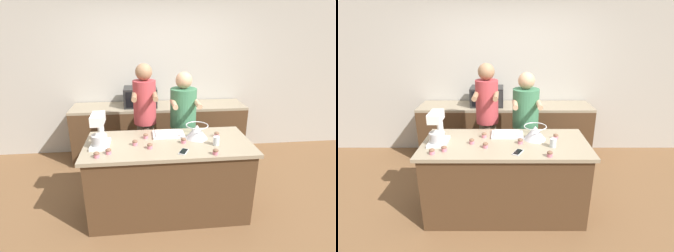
{
  "view_description": "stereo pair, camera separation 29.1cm",
  "coord_description": "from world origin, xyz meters",
  "views": [
    {
      "loc": [
        -0.28,
        -2.67,
        2.09
      ],
      "look_at": [
        0.0,
        0.04,
        1.07
      ],
      "focal_mm": 28.0,
      "sensor_mm": 36.0,
      "label": 1
    },
    {
      "loc": [
        0.01,
        -2.69,
        2.09
      ],
      "look_at": [
        0.0,
        0.04,
        1.07
      ],
      "focal_mm": 28.0,
      "sensor_mm": 36.0,
      "label": 2
    }
  ],
  "objects": [
    {
      "name": "ground_plane",
      "position": [
        0.0,
        0.0,
        0.0
      ],
      "size": [
        16.0,
        16.0,
        0.0
      ],
      "primitive_type": "plane",
      "color": "brown"
    },
    {
      "name": "back_wall",
      "position": [
        0.0,
        1.8,
        1.35
      ],
      "size": [
        10.0,
        0.06,
        2.7
      ],
      "color": "#B2ADA3",
      "rests_on": "ground_plane"
    },
    {
      "name": "island_counter",
      "position": [
        0.0,
        0.0,
        0.45
      ],
      "size": [
        1.86,
        0.83,
        0.89
      ],
      "color": "#4C331E",
      "rests_on": "ground_plane"
    },
    {
      "name": "back_counter",
      "position": [
        0.0,
        1.45,
        0.46
      ],
      "size": [
        2.8,
        0.6,
        0.92
      ],
      "color": "#4C331E",
      "rests_on": "ground_plane"
    },
    {
      "name": "person_left",
      "position": [
        -0.24,
        0.65,
        0.91
      ],
      "size": [
        0.32,
        0.49,
        1.69
      ],
      "color": "brown",
      "rests_on": "ground_plane"
    },
    {
      "name": "person_right",
      "position": [
        0.27,
        0.65,
        0.82
      ],
      "size": [
        0.36,
        0.51,
        1.58
      ],
      "color": "#232328",
      "rests_on": "ground_plane"
    },
    {
      "name": "stand_mixer",
      "position": [
        -0.74,
        -0.02,
        1.05
      ],
      "size": [
        0.2,
        0.3,
        0.36
      ],
      "color": "white",
      "rests_on": "island_counter"
    },
    {
      "name": "mixing_bowl",
      "position": [
        0.34,
        0.09,
        0.98
      ],
      "size": [
        0.26,
        0.26,
        0.16
      ],
      "color": "#BCBCC1",
      "rests_on": "island_counter"
    },
    {
      "name": "baking_tray",
      "position": [
        0.02,
        0.2,
        0.91
      ],
      "size": [
        0.37,
        0.24,
        0.04
      ],
      "color": "silver",
      "rests_on": "island_counter"
    },
    {
      "name": "microwave_oven",
      "position": [
        -0.3,
        1.45,
        1.07
      ],
      "size": [
        0.52,
        0.39,
        0.3
      ],
      "color": "black",
      "rests_on": "back_counter"
    },
    {
      "name": "cell_phone",
      "position": [
        0.13,
        -0.26,
        0.9
      ],
      "size": [
        0.13,
        0.16,
        0.01
      ],
      "color": "silver",
      "rests_on": "island_counter"
    },
    {
      "name": "drinking_glass",
      "position": [
        0.51,
        -0.12,
        0.94
      ],
      "size": [
        0.07,
        0.07,
        0.1
      ],
      "color": "silver",
      "rests_on": "island_counter"
    },
    {
      "name": "cupcake_0",
      "position": [
        -0.64,
        -0.23,
        0.93
      ],
      "size": [
        0.06,
        0.06,
        0.06
      ],
      "color": "#D17084",
      "rests_on": "island_counter"
    },
    {
      "name": "cupcake_1",
      "position": [
        0.58,
        0.1,
        0.93
      ],
      "size": [
        0.06,
        0.06,
        0.06
      ],
      "color": "#D17084",
      "rests_on": "island_counter"
    },
    {
      "name": "cupcake_2",
      "position": [
        -0.21,
        -0.14,
        0.93
      ],
      "size": [
        0.06,
        0.06,
        0.06
      ],
      "color": "#D17084",
      "rests_on": "island_counter"
    },
    {
      "name": "cupcake_3",
      "position": [
        0.17,
        -0.03,
        0.93
      ],
      "size": [
        0.06,
        0.06,
        0.06
      ],
      "color": "#D17084",
      "rests_on": "island_counter"
    },
    {
      "name": "cupcake_4",
      "position": [
        0.44,
        -0.35,
        0.93
      ],
      "size": [
        0.06,
        0.06,
        0.06
      ],
      "color": "#D17084",
      "rests_on": "island_counter"
    },
    {
      "name": "cupcake_5",
      "position": [
        -0.25,
        0.14,
        0.93
      ],
      "size": [
        0.06,
        0.06,
        0.06
      ],
      "color": "#D17084",
      "rests_on": "island_counter"
    },
    {
      "name": "cupcake_6",
      "position": [
        -0.74,
        -0.29,
        0.93
      ],
      "size": [
        0.06,
        0.06,
        0.06
      ],
      "color": "#D17084",
      "rests_on": "island_counter"
    },
    {
      "name": "cupcake_7",
      "position": [
        -0.37,
        -0.04,
        0.93
      ],
      "size": [
        0.06,
        0.06,
        0.06
      ],
      "color": "#D17084",
      "rests_on": "island_counter"
    }
  ]
}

